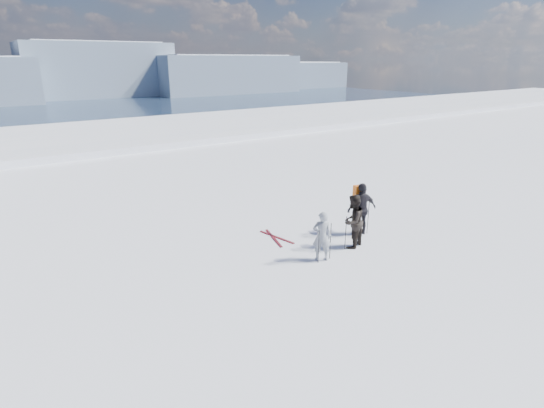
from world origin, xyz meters
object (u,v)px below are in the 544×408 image
(skier_grey, at_px, (322,236))
(skier_dark, at_px, (353,221))
(skier_pack, at_px, (362,209))
(skis_loose, at_px, (275,238))

(skier_grey, bearing_deg, skier_dark, -138.43)
(skier_grey, height_order, skier_pack, skier_pack)
(skier_dark, bearing_deg, skier_grey, -11.60)
(skis_loose, bearing_deg, skier_grey, -84.43)
(skier_dark, xyz_separation_m, skis_loose, (-1.78, 2.16, -0.95))
(skier_grey, distance_m, skis_loose, 2.49)
(skier_dark, relative_size, skis_loose, 1.15)
(skier_grey, distance_m, skier_dark, 1.57)
(skier_pack, height_order, skis_loose, skier_pack)
(skier_pack, bearing_deg, skier_grey, 32.02)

